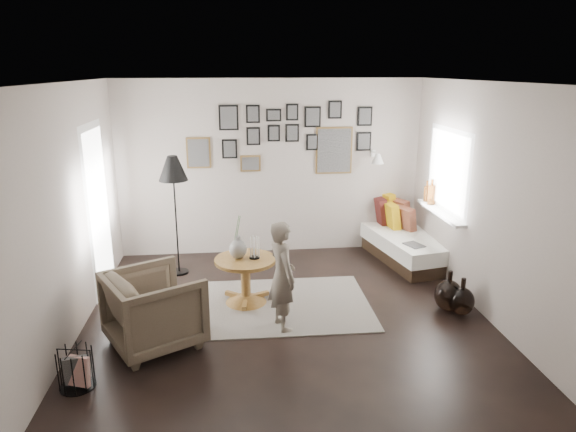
{
  "coord_description": "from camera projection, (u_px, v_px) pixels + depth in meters",
  "views": [
    {
      "loc": [
        -0.57,
        -5.12,
        2.73
      ],
      "look_at": [
        0.05,
        0.5,
        1.1
      ],
      "focal_mm": 32.0,
      "sensor_mm": 36.0,
      "label": 1
    }
  ],
  "objects": [
    {
      "name": "ground",
      "position": [
        288.0,
        323.0,
        5.71
      ],
      "size": [
        4.8,
        4.8,
        0.0
      ],
      "primitive_type": "plane",
      "color": "black",
      "rests_on": "ground"
    },
    {
      "name": "wall_back",
      "position": [
        271.0,
        168.0,
        7.64
      ],
      "size": [
        4.5,
        0.0,
        4.5
      ],
      "primitive_type": "plane",
      "rotation": [
        1.57,
        0.0,
        0.0
      ],
      "color": "#ADA198",
      "rests_on": "ground"
    },
    {
      "name": "wall_front",
      "position": [
        333.0,
        318.0,
        3.06
      ],
      "size": [
        4.5,
        0.0,
        4.5
      ],
      "primitive_type": "plane",
      "rotation": [
        -1.57,
        0.0,
        0.0
      ],
      "color": "#ADA198",
      "rests_on": "ground"
    },
    {
      "name": "wall_left",
      "position": [
        65.0,
        218.0,
        5.11
      ],
      "size": [
        0.0,
        4.8,
        4.8
      ],
      "primitive_type": "plane",
      "rotation": [
        1.57,
        0.0,
        1.57
      ],
      "color": "#ADA198",
      "rests_on": "ground"
    },
    {
      "name": "wall_right",
      "position": [
        493.0,
        205.0,
        5.59
      ],
      "size": [
        0.0,
        4.8,
        4.8
      ],
      "primitive_type": "plane",
      "rotation": [
        1.57,
        0.0,
        -1.57
      ],
      "color": "#ADA198",
      "rests_on": "ground"
    },
    {
      "name": "ceiling",
      "position": [
        289.0,
        82.0,
        4.99
      ],
      "size": [
        4.8,
        4.8,
        0.0
      ],
      "primitive_type": "plane",
      "rotation": [
        3.14,
        0.0,
        0.0
      ],
      "color": "white",
      "rests_on": "wall_back"
    },
    {
      "name": "door_left",
      "position": [
        98.0,
        210.0,
        6.33
      ],
      "size": [
        0.0,
        2.14,
        2.14
      ],
      "color": "white",
      "rests_on": "wall_left"
    },
    {
      "name": "window_right",
      "position": [
        437.0,
        206.0,
        6.96
      ],
      "size": [
        0.15,
        1.32,
        1.3
      ],
      "color": "white",
      "rests_on": "wall_right"
    },
    {
      "name": "gallery_wall",
      "position": [
        290.0,
        138.0,
        7.53
      ],
      "size": [
        2.74,
        0.03,
        1.08
      ],
      "color": "brown",
      "rests_on": "wall_back"
    },
    {
      "name": "wall_sconce",
      "position": [
        377.0,
        158.0,
        7.51
      ],
      "size": [
        0.18,
        0.36,
        0.16
      ],
      "color": "white",
      "rests_on": "wall_back"
    },
    {
      "name": "rug",
      "position": [
        277.0,
        305.0,
        6.14
      ],
      "size": [
        2.22,
        1.57,
        0.01
      ],
      "primitive_type": "cube",
      "rotation": [
        0.0,
        0.0,
        -0.01
      ],
      "color": "beige",
      "rests_on": "ground"
    },
    {
      "name": "pedestal_table",
      "position": [
        246.0,
        282.0,
        6.14
      ],
      "size": [
        0.73,
        0.73,
        0.57
      ],
      "rotation": [
        0.0,
        0.0,
        0.15
      ],
      "color": "brown",
      "rests_on": "ground"
    },
    {
      "name": "vase",
      "position": [
        238.0,
        245.0,
        6.02
      ],
      "size": [
        0.21,
        0.21,
        0.52
      ],
      "color": "black",
      "rests_on": "pedestal_table"
    },
    {
      "name": "candles",
      "position": [
        254.0,
        248.0,
        6.03
      ],
      "size": [
        0.12,
        0.12,
        0.27
      ],
      "color": "black",
      "rests_on": "pedestal_table"
    },
    {
      "name": "daybed",
      "position": [
        402.0,
        239.0,
        7.65
      ],
      "size": [
        1.1,
        1.91,
        0.88
      ],
      "rotation": [
        0.0,
        0.0,
        0.19
      ],
      "color": "black",
      "rests_on": "ground"
    },
    {
      "name": "magazine_on_daybed",
      "position": [
        414.0,
        245.0,
        7.0
      ],
      "size": [
        0.28,
        0.32,
        0.01
      ],
      "primitive_type": "cube",
      "rotation": [
        0.0,
        0.0,
        0.37
      ],
      "color": "black",
      "rests_on": "daybed"
    },
    {
      "name": "armchair",
      "position": [
        154.0,
        309.0,
        5.17
      ],
      "size": [
        1.17,
        1.16,
        0.79
      ],
      "primitive_type": "imported",
      "rotation": [
        0.0,
        0.0,
        2.08
      ],
      "color": "brown",
      "rests_on": "ground"
    },
    {
      "name": "armchair_cushion",
      "position": [
        157.0,
        299.0,
        5.2
      ],
      "size": [
        0.48,
        0.49,
        0.16
      ],
      "primitive_type": "cube",
      "rotation": [
        -0.21,
        0.0,
        0.47
      ],
      "color": "silver",
      "rests_on": "armchair"
    },
    {
      "name": "floor_lamp",
      "position": [
        173.0,
        173.0,
        6.73
      ],
      "size": [
        0.38,
        0.38,
        1.64
      ],
      "rotation": [
        0.0,
        0.0,
        0.41
      ],
      "color": "black",
      "rests_on": "ground"
    },
    {
      "name": "magazine_basket",
      "position": [
        76.0,
        369.0,
        4.53
      ],
      "size": [
        0.34,
        0.34,
        0.37
      ],
      "rotation": [
        0.0,
        0.0,
        -0.18
      ],
      "color": "black",
      "rests_on": "ground"
    },
    {
      "name": "demijohn_large",
      "position": [
        449.0,
        295.0,
        5.97
      ],
      "size": [
        0.33,
        0.33,
        0.49
      ],
      "color": "black",
      "rests_on": "ground"
    },
    {
      "name": "demijohn_small",
      "position": [
        462.0,
        301.0,
        5.88
      ],
      "size": [
        0.29,
        0.29,
        0.45
      ],
      "color": "black",
      "rests_on": "ground"
    },
    {
      "name": "child",
      "position": [
        282.0,
        276.0,
        5.46
      ],
      "size": [
        0.41,
        0.51,
        1.21
      ],
      "primitive_type": "imported",
      "rotation": [
        0.0,
        0.0,
        1.88
      ],
      "color": "#6C6255",
      "rests_on": "ground"
    }
  ]
}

